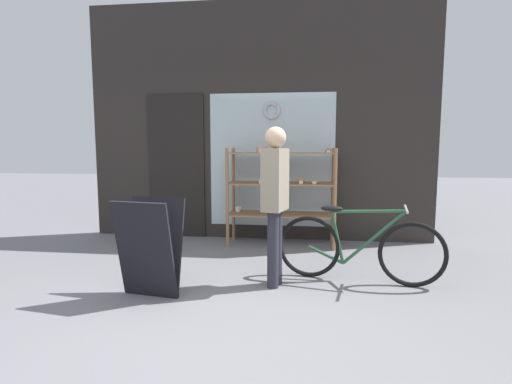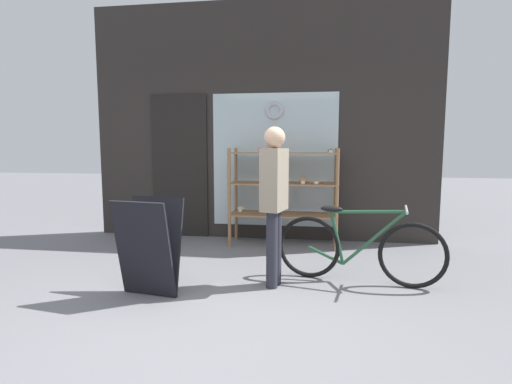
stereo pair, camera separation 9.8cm
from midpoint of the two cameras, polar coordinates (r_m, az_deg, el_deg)
name	(u,v)px [view 2 (the right image)]	position (r m, az deg, el deg)	size (l,w,h in m)	color
ground_plane	(206,327)	(3.20, -6.28, -18.66)	(30.00, 30.00, 0.00)	slate
storefront_facade	(259,125)	(5.83, 0.85, 9.52)	(4.98, 0.13, 3.39)	#2D2826
display_case	(283,185)	(5.43, 4.44, 0.93)	(1.45, 0.49, 1.34)	#8E6642
bicycle	(358,248)	(4.14, 15.03, -7.80)	(1.63, 0.47, 0.77)	black
sandwich_board	(149,247)	(3.76, -14.32, -7.64)	(0.59, 0.46, 0.88)	black
pedestrian	(274,195)	(3.80, 3.35, -0.41)	(0.25, 0.35, 1.54)	#282833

